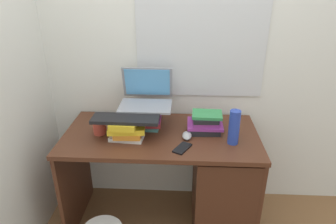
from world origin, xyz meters
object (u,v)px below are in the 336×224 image
book_stack_tall (146,117)px  book_stack_side (205,123)px  computer_mouse (187,136)px  water_bottle (234,127)px  cell_phone (182,148)px  keyboard (125,119)px  desk (207,179)px  laptop (146,96)px  mug (100,127)px  book_stack_keyboard_riser (126,130)px

book_stack_tall → book_stack_side: 0.41m
book_stack_side → computer_mouse: bearing=-140.5°
water_bottle → cell_phone: bearing=-164.7°
book_stack_tall → keyboard: keyboard is taller
desk → laptop: size_ratio=3.70×
computer_mouse → mug: (-0.58, 0.03, 0.03)m
book_stack_tall → water_bottle: (0.57, -0.19, 0.03)m
keyboard → cell_phone: (0.36, -0.10, -0.14)m
desk → book_stack_side: 0.41m
book_stack_tall → book_stack_side: (0.41, -0.04, -0.01)m
keyboard → water_bottle: (0.67, -0.01, -0.03)m
mug → cell_phone: size_ratio=0.89×
book_stack_tall → mug: size_ratio=1.86×
mug → book_stack_side: bearing=5.6°
book_stack_keyboard_riser → laptop: (0.10, 0.24, 0.14)m
book_stack_side → keyboard: (-0.51, -0.14, 0.08)m
desk → keyboard: keyboard is taller
desk → book_stack_keyboard_riser: book_stack_keyboard_riser is taller
desk → keyboard: size_ratio=3.08×
computer_mouse → cell_phone: computer_mouse is taller
mug → computer_mouse: bearing=-3.2°
book_stack_keyboard_riser → computer_mouse: (0.39, 0.04, -0.05)m
book_stack_tall → water_bottle: size_ratio=1.01×
book_stack_keyboard_riser → keyboard: bearing=-97.8°
book_stack_keyboard_riser → book_stack_side: (0.51, 0.14, -0.00)m
laptop → cell_phone: 0.47m
desk → water_bottle: size_ratio=5.82×
book_stack_tall → mug: book_stack_tall is taller
book_stack_keyboard_riser → cell_phone: (0.36, -0.10, -0.06)m
laptop → water_bottle: laptop is taller
computer_mouse → mug: bearing=176.8°
book_stack_keyboard_riser → cell_phone: size_ratio=1.76×
mug → water_bottle: water_bottle is taller
mug → cell_phone: bearing=-16.9°
laptop → computer_mouse: 0.40m
laptop → mug: (-0.30, -0.17, -0.16)m
book_stack_side → cell_phone: size_ratio=1.75×
book_stack_keyboard_riser → laptop: bearing=66.3°
laptop → keyboard: size_ratio=0.83×
desk → computer_mouse: computer_mouse is taller
computer_mouse → desk: bearing=11.6°
computer_mouse → mug: 0.58m
book_stack_keyboard_riser → mug: (-0.19, 0.07, -0.02)m
keyboard → book_stack_tall: bearing=61.3°
desk → water_bottle: water_bottle is taller
computer_mouse → cell_phone: size_ratio=0.76×
laptop → computer_mouse: size_ratio=3.36×
book_stack_keyboard_riser → water_bottle: 0.67m
book_stack_keyboard_riser → laptop: laptop is taller
desk → mug: mug is taller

